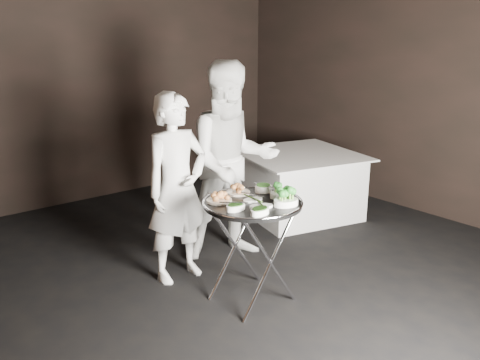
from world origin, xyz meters
TOP-DOWN VIEW (x-y plane):
  - floor at (0.00, 0.00)m, footprint 6.00×7.00m
  - wall_back at (0.00, 3.52)m, footprint 6.00×0.05m
  - tray_stand at (0.10, 0.24)m, footprint 0.54×0.46m
  - serving_tray at (0.10, 0.24)m, footprint 0.75×0.75m
  - potato_plate_a at (-0.09, 0.40)m, footprint 0.19×0.19m
  - potato_plate_b at (0.15, 0.47)m, footprint 0.19×0.19m
  - greens_bowl at (0.33, 0.38)m, footprint 0.13×0.13m
  - asparagus_plate_a at (0.12, 0.26)m, footprint 0.17×0.10m
  - asparagus_plate_b at (0.07, 0.10)m, footprint 0.20×0.16m
  - spinach_bowl_a at (-0.11, 0.18)m, footprint 0.15×0.10m
  - spinach_bowl_b at (-0.04, 0.00)m, footprint 0.17×0.12m
  - broccoli_bowl_a at (0.33, 0.19)m, footprint 0.19×0.16m
  - broccoli_bowl_b at (0.23, 0.02)m, footprint 0.22×0.18m
  - serving_utensils at (0.12, 0.31)m, footprint 0.59×0.43m
  - waiter_left at (-0.11, 0.95)m, footprint 0.59×0.40m
  - waiter_right at (0.52, 1.01)m, footprint 1.06×0.95m
  - dining_table at (1.81, 1.43)m, footprint 1.26×1.26m

SIDE VIEW (x-z plane):
  - floor at x=0.00m, z-range -0.05..0.00m
  - dining_table at x=1.81m, z-range 0.00..0.72m
  - tray_stand at x=0.10m, z-range 0.05..0.85m
  - waiter_left at x=-0.11m, z-range 0.00..1.59m
  - serving_tray at x=0.10m, z-range 0.79..0.82m
  - asparagus_plate_a at x=0.12m, z-range 0.81..0.85m
  - asparagus_plate_b at x=0.07m, z-range 0.81..0.85m
  - spinach_bowl_a at x=-0.11m, z-range 0.81..0.88m
  - potato_plate_b at x=0.15m, z-range 0.81..0.88m
  - spinach_bowl_b at x=-0.04m, z-range 0.81..0.88m
  - broccoli_bowl_a at x=0.33m, z-range 0.81..0.88m
  - potato_plate_a at x=-0.09m, z-range 0.81..0.88m
  - broccoli_bowl_b at x=0.23m, z-range 0.81..0.89m
  - greens_bowl at x=0.33m, z-range 0.81..0.89m
  - serving_utensils at x=0.12m, z-range 0.86..0.87m
  - waiter_right at x=0.52m, z-range 0.00..1.80m
  - wall_back at x=0.00m, z-range 0.00..3.00m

